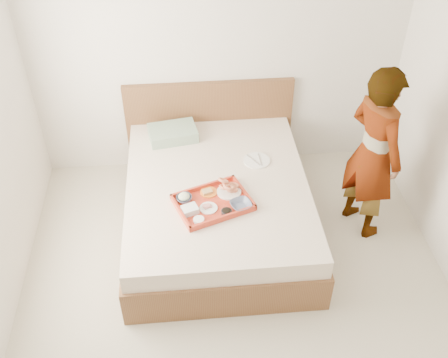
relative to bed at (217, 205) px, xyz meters
name	(u,v)px	position (x,y,z in m)	size (l,w,h in m)	color
ground	(240,317)	(0.09, -1.00, -0.27)	(3.50, 4.00, 0.01)	#BCB59F
wall_back	(218,46)	(0.09, 1.00, 1.04)	(3.50, 0.01, 2.60)	silver
bed	(217,205)	(0.00, 0.00, 0.00)	(1.65, 2.00, 0.53)	brown
headboard	(209,124)	(0.00, 0.97, 0.21)	(1.65, 0.06, 0.95)	brown
pillow	(173,133)	(-0.37, 0.69, 0.32)	(0.44, 0.30, 0.11)	#96B399
tray	(213,202)	(-0.06, -0.27, 0.29)	(0.59, 0.43, 0.05)	#C7492D
prawn_plate	(229,192)	(0.09, -0.15, 0.29)	(0.20, 0.20, 0.01)	white
navy_bowl_big	(241,205)	(0.17, -0.34, 0.30)	(0.17, 0.17, 0.04)	#1B2846
sauce_dish	(226,212)	(0.04, -0.40, 0.30)	(0.09, 0.09, 0.03)	black
meat_plate	(208,208)	(-0.10, -0.34, 0.29)	(0.15, 0.15, 0.01)	white
bread_plate	(209,192)	(-0.08, -0.14, 0.29)	(0.14, 0.14, 0.01)	orange
salad_bowl	(184,198)	(-0.29, -0.22, 0.30)	(0.13, 0.13, 0.04)	#1B2846
plastic_tub	(190,210)	(-0.25, -0.36, 0.31)	(0.12, 0.10, 0.05)	silver
cheese_round	(199,220)	(-0.18, -0.47, 0.30)	(0.09, 0.09, 0.03)	white
dinner_plate	(257,160)	(0.38, 0.26, 0.27)	(0.24, 0.24, 0.01)	white
person	(373,154)	(1.30, -0.06, 0.54)	(0.58, 0.38, 1.60)	silver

